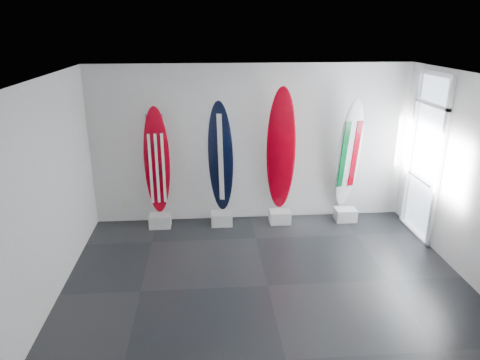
{
  "coord_description": "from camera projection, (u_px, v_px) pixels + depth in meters",
  "views": [
    {
      "loc": [
        -0.85,
        -5.6,
        3.65
      ],
      "look_at": [
        -0.3,
        1.4,
        1.18
      ],
      "focal_mm": 33.15,
      "sensor_mm": 36.0,
      "label": 1
    }
  ],
  "objects": [
    {
      "name": "ceiling",
      "position": [
        272.0,
        79.0,
        5.55
      ],
      "size": [
        6.0,
        6.0,
        0.0
      ],
      "primitive_type": "plane",
      "rotation": [
        3.14,
        0.0,
        0.0
      ],
      "color": "white",
      "rests_on": "wall_back"
    },
    {
      "name": "wall_outlet",
      "position": [
        125.0,
        205.0,
        8.57
      ],
      "size": [
        0.09,
        0.02,
        0.13
      ],
      "primitive_type": "cube",
      "color": "silver",
      "rests_on": "wall_back"
    },
    {
      "name": "wall_right",
      "position": [
        479.0,
        185.0,
        6.27
      ],
      "size": [
        0.0,
        5.0,
        5.0
      ],
      "primitive_type": "plane",
      "rotation": [
        1.57,
        0.0,
        -1.57
      ],
      "color": "white",
      "rests_on": "ground"
    },
    {
      "name": "surfboard_usa",
      "position": [
        157.0,
        161.0,
        8.13
      ],
      "size": [
        0.49,
        0.24,
        2.07
      ],
      "primitive_type": "ellipsoid",
      "rotation": [
        0.05,
        0.0,
        0.13
      ],
      "color": "#9E000F",
      "rests_on": "display_block_usa"
    },
    {
      "name": "display_block_swiss",
      "position": [
        280.0,
        217.0,
        8.59
      ],
      "size": [
        0.4,
        0.3,
        0.24
      ],
      "primitive_type": "cube",
      "color": "silver",
      "rests_on": "floor"
    },
    {
      "name": "surfboard_italy",
      "position": [
        349.0,
        154.0,
        8.39
      ],
      "size": [
        0.56,
        0.46,
        2.17
      ],
      "primitive_type": "ellipsoid",
      "rotation": [
        0.13,
        0.0,
        0.2
      ],
      "color": "white",
      "rests_on": "display_block_italy"
    },
    {
      "name": "wall_back",
      "position": [
        251.0,
        144.0,
        8.4
      ],
      "size": [
        6.0,
        0.0,
        6.0
      ],
      "primitive_type": "plane",
      "rotation": [
        1.57,
        0.0,
        0.0
      ],
      "color": "white",
      "rests_on": "ground"
    },
    {
      "name": "glass_door",
      "position": [
        425.0,
        159.0,
        7.75
      ],
      "size": [
        0.12,
        1.16,
        2.85
      ],
      "primitive_type": null,
      "color": "white",
      "rests_on": "floor"
    },
    {
      "name": "wall_front",
      "position": [
        312.0,
        297.0,
        3.69
      ],
      "size": [
        6.0,
        0.0,
        6.0
      ],
      "primitive_type": "plane",
      "rotation": [
        -1.57,
        0.0,
        0.0
      ],
      "color": "white",
      "rests_on": "ground"
    },
    {
      "name": "wall_left",
      "position": [
        44.0,
        197.0,
        5.82
      ],
      "size": [
        0.0,
        5.0,
        5.0
      ],
      "primitive_type": "plane",
      "rotation": [
        1.57,
        0.0,
        1.57
      ],
      "color": "white",
      "rests_on": "ground"
    },
    {
      "name": "surfboard_navy",
      "position": [
        221.0,
        158.0,
        8.21
      ],
      "size": [
        0.54,
        0.38,
        2.15
      ],
      "primitive_type": "ellipsoid",
      "rotation": [
        0.07,
        0.0,
        -0.35
      ],
      "color": "black",
      "rests_on": "display_block_navy"
    },
    {
      "name": "display_block_usa",
      "position": [
        160.0,
        221.0,
        8.42
      ],
      "size": [
        0.4,
        0.3,
        0.24
      ],
      "primitive_type": "cube",
      "color": "silver",
      "rests_on": "floor"
    },
    {
      "name": "display_block_italy",
      "position": [
        345.0,
        215.0,
        8.69
      ],
      "size": [
        0.4,
        0.3,
        0.24
      ],
      "primitive_type": "cube",
      "color": "silver",
      "rests_on": "floor"
    },
    {
      "name": "surfboard_swiss",
      "position": [
        281.0,
        150.0,
        8.25
      ],
      "size": [
        0.58,
        0.36,
        2.4
      ],
      "primitive_type": "ellipsoid",
      "rotation": [
        0.08,
        0.0,
        -0.14
      ],
      "color": "#9E000F",
      "rests_on": "display_block_swiss"
    },
    {
      "name": "display_block_navy",
      "position": [
        222.0,
        219.0,
        8.51
      ],
      "size": [
        0.4,
        0.3,
        0.24
      ],
      "primitive_type": "cube",
      "color": "silver",
      "rests_on": "floor"
    },
    {
      "name": "floor",
      "position": [
        267.0,
        286.0,
        6.54
      ],
      "size": [
        6.0,
        6.0,
        0.0
      ],
      "primitive_type": "plane",
      "color": "black",
      "rests_on": "ground"
    }
  ]
}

